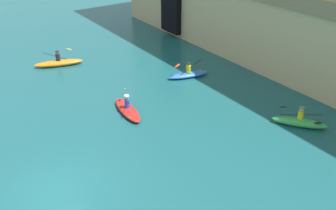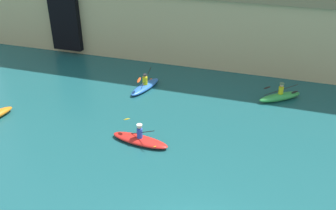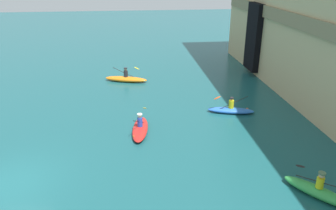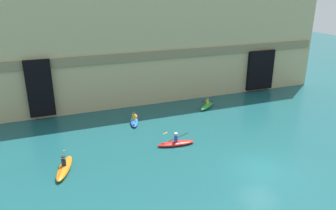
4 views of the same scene
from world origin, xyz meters
name	(u,v)px [view 2 (image 2 of 4)]	position (x,y,z in m)	size (l,w,h in m)	color
kayak_blue	(145,86)	(-6.08, 11.44, 0.22)	(1.42, 2.96, 1.17)	blue
kayak_red	(140,139)	(-4.19, 5.67, 0.21)	(3.13, 1.19, 1.19)	red
kayak_green	(280,96)	(2.27, 12.50, 0.26)	(2.66, 2.26, 1.14)	green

